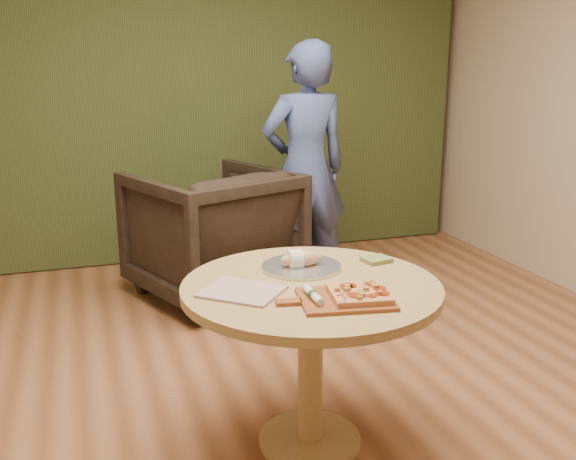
{
  "coord_description": "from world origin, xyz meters",
  "views": [
    {
      "loc": [
        -0.9,
        -2.43,
        1.65
      ],
      "look_at": [
        -0.0,
        0.25,
        0.9
      ],
      "focal_mm": 40.0,
      "sensor_mm": 36.0,
      "label": 1
    }
  ],
  "objects_px": {
    "flatbread_pizza": "(360,294)",
    "armchair": "(212,227)",
    "cutlery_roll": "(313,295)",
    "pedestal_table": "(311,315)",
    "pizza_paddle": "(342,299)",
    "serving_tray": "(301,267)",
    "bread_roll": "(299,259)",
    "person_standing": "(305,169)"
  },
  "relations": [
    {
      "from": "bread_roll",
      "to": "armchair",
      "type": "relative_size",
      "value": 0.19
    },
    {
      "from": "serving_tray",
      "to": "person_standing",
      "type": "xyz_separation_m",
      "value": [
        0.64,
        1.7,
        0.13
      ]
    },
    {
      "from": "pizza_paddle",
      "to": "flatbread_pizza",
      "type": "height_order",
      "value": "flatbread_pizza"
    },
    {
      "from": "cutlery_roll",
      "to": "armchair",
      "type": "bearing_deg",
      "value": 89.57
    },
    {
      "from": "pedestal_table",
      "to": "serving_tray",
      "type": "distance_m",
      "value": 0.25
    },
    {
      "from": "pizza_paddle",
      "to": "serving_tray",
      "type": "xyz_separation_m",
      "value": [
        -0.02,
        0.43,
        -0.0
      ]
    },
    {
      "from": "pizza_paddle",
      "to": "flatbread_pizza",
      "type": "xyz_separation_m",
      "value": [
        0.07,
        -0.01,
        0.02
      ]
    },
    {
      "from": "pedestal_table",
      "to": "bread_roll",
      "type": "height_order",
      "value": "bread_roll"
    },
    {
      "from": "flatbread_pizza",
      "to": "person_standing",
      "type": "bearing_deg",
      "value": 75.52
    },
    {
      "from": "pizza_paddle",
      "to": "bread_roll",
      "type": "relative_size",
      "value": 2.41
    },
    {
      "from": "flatbread_pizza",
      "to": "armchair",
      "type": "xyz_separation_m",
      "value": [
        -0.12,
        2.2,
        -0.27
      ]
    },
    {
      "from": "pizza_paddle",
      "to": "cutlery_roll",
      "type": "bearing_deg",
      "value": 176.61
    },
    {
      "from": "person_standing",
      "to": "armchair",
      "type": "bearing_deg",
      "value": -8.71
    },
    {
      "from": "pedestal_table",
      "to": "flatbread_pizza",
      "type": "xyz_separation_m",
      "value": [
        0.11,
        -0.24,
        0.17
      ]
    },
    {
      "from": "pizza_paddle",
      "to": "person_standing",
      "type": "height_order",
      "value": "person_standing"
    },
    {
      "from": "bread_roll",
      "to": "armchair",
      "type": "distance_m",
      "value": 1.79
    },
    {
      "from": "cutlery_roll",
      "to": "bread_roll",
      "type": "height_order",
      "value": "bread_roll"
    },
    {
      "from": "flatbread_pizza",
      "to": "armchair",
      "type": "distance_m",
      "value": 2.22
    },
    {
      "from": "pedestal_table",
      "to": "bread_roll",
      "type": "bearing_deg",
      "value": 84.78
    },
    {
      "from": "pedestal_table",
      "to": "armchair",
      "type": "height_order",
      "value": "armchair"
    },
    {
      "from": "pizza_paddle",
      "to": "armchair",
      "type": "relative_size",
      "value": 0.46
    },
    {
      "from": "serving_tray",
      "to": "person_standing",
      "type": "relative_size",
      "value": 0.2
    },
    {
      "from": "pizza_paddle",
      "to": "cutlery_roll",
      "type": "relative_size",
      "value": 2.35
    },
    {
      "from": "cutlery_roll",
      "to": "serving_tray",
      "type": "distance_m",
      "value": 0.41
    },
    {
      "from": "flatbread_pizza",
      "to": "armchair",
      "type": "height_order",
      "value": "armchair"
    },
    {
      "from": "serving_tray",
      "to": "person_standing",
      "type": "height_order",
      "value": "person_standing"
    },
    {
      "from": "pedestal_table",
      "to": "pizza_paddle",
      "type": "bearing_deg",
      "value": -79.28
    },
    {
      "from": "cutlery_roll",
      "to": "person_standing",
      "type": "xyz_separation_m",
      "value": [
        0.73,
        2.11,
        0.11
      ]
    },
    {
      "from": "pedestal_table",
      "to": "serving_tray",
      "type": "bearing_deg",
      "value": 82.28
    },
    {
      "from": "pedestal_table",
      "to": "bread_roll",
      "type": "relative_size",
      "value": 5.61
    },
    {
      "from": "cutlery_roll",
      "to": "serving_tray",
      "type": "height_order",
      "value": "cutlery_roll"
    },
    {
      "from": "cutlery_roll",
      "to": "person_standing",
      "type": "bearing_deg",
      "value": 71.95
    },
    {
      "from": "cutlery_roll",
      "to": "person_standing",
      "type": "relative_size",
      "value": 0.11
    },
    {
      "from": "pedestal_table",
      "to": "person_standing",
      "type": "xyz_separation_m",
      "value": [
        0.66,
        1.9,
        0.28
      ]
    },
    {
      "from": "serving_tray",
      "to": "armchair",
      "type": "distance_m",
      "value": 1.78
    },
    {
      "from": "flatbread_pizza",
      "to": "cutlery_roll",
      "type": "xyz_separation_m",
      "value": [
        -0.18,
        0.04,
        0.0
      ]
    },
    {
      "from": "pizza_paddle",
      "to": "bread_roll",
      "type": "distance_m",
      "value": 0.43
    },
    {
      "from": "serving_tray",
      "to": "bread_roll",
      "type": "height_order",
      "value": "bread_roll"
    },
    {
      "from": "pedestal_table",
      "to": "armchair",
      "type": "xyz_separation_m",
      "value": [
        -0.01,
        1.96,
        -0.1
      ]
    },
    {
      "from": "serving_tray",
      "to": "bread_roll",
      "type": "xyz_separation_m",
      "value": [
        -0.01,
        0.0,
        0.04
      ]
    },
    {
      "from": "cutlery_roll",
      "to": "serving_tray",
      "type": "xyz_separation_m",
      "value": [
        0.1,
        0.4,
        -0.02
      ]
    },
    {
      "from": "pedestal_table",
      "to": "flatbread_pizza",
      "type": "relative_size",
      "value": 4.27
    }
  ]
}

